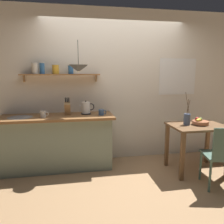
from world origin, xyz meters
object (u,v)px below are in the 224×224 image
object	(u,v)px
knife_block	(67,108)
coffee_mug_by_sink	(43,114)
dining_table	(197,134)
fruit_bowl	(200,122)
dining_chair_near	(223,154)
electric_kettle	(86,108)
coffee_mug_spare	(101,112)
pendant_lamp	(78,68)
twig_vase	(187,119)

from	to	relation	value
knife_block	coffee_mug_by_sink	world-z (taller)	knife_block
dining_table	coffee_mug_by_sink	world-z (taller)	coffee_mug_by_sink
fruit_bowl	knife_block	size ratio (longest dim) A/B	0.88
dining_chair_near	coffee_mug_by_sink	size ratio (longest dim) A/B	7.07
dining_table	electric_kettle	xyz separation A→B (m)	(-1.74, 0.55, 0.38)
dining_chair_near	electric_kettle	bearing A→B (deg)	147.01
coffee_mug_spare	dining_table	bearing A→B (deg)	-15.33
coffee_mug_by_sink	coffee_mug_spare	world-z (taller)	coffee_mug_by_sink
coffee_mug_by_sink	dining_table	bearing A→B (deg)	-9.25
dining_table	pendant_lamp	bearing A→B (deg)	168.26
coffee_mug_spare	pendant_lamp	distance (m)	0.79
coffee_mug_spare	electric_kettle	bearing A→B (deg)	149.50
dining_table	electric_kettle	world-z (taller)	electric_kettle
fruit_bowl	coffee_mug_by_sink	size ratio (longest dim) A/B	2.02
dining_table	coffee_mug_by_sink	bearing A→B (deg)	170.75
coffee_mug_by_sink	twig_vase	bearing A→B (deg)	-9.06
knife_block	coffee_mug_by_sink	distance (m)	0.40
pendant_lamp	dining_table	bearing A→B (deg)	-11.74
fruit_bowl	pendant_lamp	size ratio (longest dim) A/B	0.53
knife_block	coffee_mug_by_sink	xyz separation A→B (m)	(-0.37, -0.14, -0.06)
knife_block	coffee_mug_spare	xyz separation A→B (m)	(0.55, -0.12, -0.07)
twig_vase	pendant_lamp	distance (m)	1.89
dining_table	knife_block	world-z (taller)	knife_block
fruit_bowl	twig_vase	size ratio (longest dim) A/B	0.49
dining_table	fruit_bowl	world-z (taller)	fruit_bowl
fruit_bowl	pendant_lamp	distance (m)	2.11
fruit_bowl	electric_kettle	world-z (taller)	electric_kettle
dining_table	knife_block	size ratio (longest dim) A/B	2.96
dining_table	fruit_bowl	distance (m)	0.20
twig_vase	coffee_mug_by_sink	distance (m)	2.28
twig_vase	electric_kettle	world-z (taller)	twig_vase
knife_block	electric_kettle	bearing A→B (deg)	4.25
twig_vase	coffee_mug_spare	xyz separation A→B (m)	(-1.32, 0.37, 0.09)
dining_chair_near	twig_vase	bearing A→B (deg)	108.09
twig_vase	coffee_mug_spare	distance (m)	1.38
knife_block	twig_vase	bearing A→B (deg)	-14.78
dining_chair_near	twig_vase	world-z (taller)	twig_vase
knife_block	coffee_mug_by_sink	size ratio (longest dim) A/B	2.30
electric_kettle	pendant_lamp	xyz separation A→B (m)	(-0.11, -0.17, 0.65)
dining_table	dining_chair_near	xyz separation A→B (m)	(0.03, -0.60, -0.11)
electric_kettle	coffee_mug_by_sink	distance (m)	0.70
coffee_mug_by_sink	pendant_lamp	bearing A→B (deg)	-0.87
coffee_mug_spare	knife_block	bearing A→B (deg)	167.67
dining_chair_near	coffee_mug_by_sink	distance (m)	2.68
coffee_mug_spare	twig_vase	bearing A→B (deg)	-15.79
dining_chair_near	coffee_mug_spare	world-z (taller)	coffee_mug_spare
dining_table	fruit_bowl	xyz separation A→B (m)	(0.05, 0.01, 0.19)
coffee_mug_spare	pendant_lamp	world-z (taller)	pendant_lamp
fruit_bowl	dining_table	bearing A→B (deg)	-163.87
fruit_bowl	twig_vase	bearing A→B (deg)	174.42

